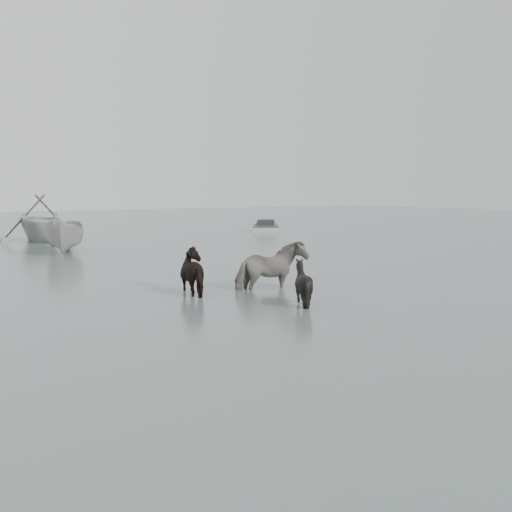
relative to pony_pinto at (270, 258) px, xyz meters
name	(u,v)px	position (x,y,z in m)	size (l,w,h in m)	color
ground	(284,292)	(-0.12, -0.75, -0.85)	(140.00, 140.00, 0.00)	#4D5C58
pony_pinto	(270,258)	(0.00, 0.00, 0.00)	(0.92, 2.02, 1.70)	black
pony_dark	(199,265)	(-1.95, 0.51, -0.13)	(1.43, 1.23, 1.44)	black
pony_black	(303,278)	(-0.81, -2.35, -0.22)	(1.01, 1.14, 1.26)	black
rowboat_trail	(40,217)	(-0.17, 20.02, 0.45)	(4.27, 4.95, 2.61)	#A0A3A1
boat_small	(66,234)	(-1.12, 13.25, -0.07)	(1.52, 4.05, 1.56)	#A2A29E
skiff_port	(266,226)	(14.32, 19.75, -0.48)	(4.37, 1.60, 0.75)	#A2A4A2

